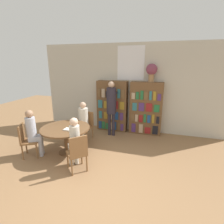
# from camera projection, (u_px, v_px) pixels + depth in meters

# --- Properties ---
(ground_plane) EXTENTS (16.00, 16.00, 0.00)m
(ground_plane) POSITION_uv_depth(u_px,v_px,m) (96.00, 188.00, 3.44)
(ground_plane) COLOR olive
(wall_back) EXTENTS (6.40, 0.07, 3.00)m
(wall_back) POSITION_uv_depth(u_px,v_px,m) (130.00, 88.00, 6.03)
(wall_back) COLOR beige
(wall_back) RESTS_ON ground_plane
(bookshelf_left) EXTENTS (1.06, 0.34, 1.77)m
(bookshelf_left) POSITION_uv_depth(u_px,v_px,m) (112.00, 106.00, 6.19)
(bookshelf_left) COLOR brown
(bookshelf_left) RESTS_ON ground_plane
(bookshelf_right) EXTENTS (1.06, 0.34, 1.77)m
(bookshelf_right) POSITION_uv_depth(u_px,v_px,m) (146.00, 109.00, 5.86)
(bookshelf_right) COLOR brown
(bookshelf_right) RESTS_ON ground_plane
(flower_vase) EXTENTS (0.35, 0.35, 0.57)m
(flower_vase) POSITION_uv_depth(u_px,v_px,m) (152.00, 71.00, 5.49)
(flower_vase) COLOR #997047
(flower_vase) RESTS_ON bookshelf_right
(reading_table) EXTENTS (1.28, 1.28, 0.73)m
(reading_table) POSITION_uv_depth(u_px,v_px,m) (66.00, 131.00, 4.62)
(reading_table) COLOR brown
(reading_table) RESTS_ON ground_plane
(chair_near_camera) EXTENTS (0.54, 0.54, 0.89)m
(chair_near_camera) POSITION_uv_depth(u_px,v_px,m) (27.00, 139.00, 4.48)
(chair_near_camera) COLOR brown
(chair_near_camera) RESTS_ON ground_plane
(chair_left_side) EXTENTS (0.45, 0.45, 0.89)m
(chair_left_side) POSITION_uv_depth(u_px,v_px,m) (86.00, 124.00, 5.51)
(chair_left_side) COLOR brown
(chair_left_side) RESTS_ON ground_plane
(chair_far_side) EXTENTS (0.57, 0.57, 0.89)m
(chair_far_side) POSITION_uv_depth(u_px,v_px,m) (78.00, 152.00, 3.83)
(chair_far_side) COLOR brown
(chair_far_side) RESTS_ON ground_plane
(seated_reader_left) EXTENTS (0.33, 0.40, 1.24)m
(seated_reader_left) POSITION_uv_depth(u_px,v_px,m) (83.00, 119.00, 5.29)
(seated_reader_left) COLOR beige
(seated_reader_left) RESTS_ON ground_plane
(seated_reader_right) EXTENTS (0.39, 0.38, 1.24)m
(seated_reader_right) POSITION_uv_depth(u_px,v_px,m) (74.00, 140.00, 3.93)
(seated_reader_right) COLOR beige
(seated_reader_right) RESTS_ON ground_plane
(seated_reader_back) EXTENTS (0.39, 0.36, 1.25)m
(seated_reader_back) POSITION_uv_depth(u_px,v_px,m) (33.00, 131.00, 4.45)
(seated_reader_back) COLOR #B2B7C6
(seated_reader_back) RESTS_ON ground_plane
(librarian_standing) EXTENTS (0.31, 0.58, 1.81)m
(librarian_standing) POSITION_uv_depth(u_px,v_px,m) (111.00, 103.00, 5.63)
(librarian_standing) COLOR #28232D
(librarian_standing) RESTS_ON ground_plane
(open_book_on_table) EXTENTS (0.24, 0.18, 0.03)m
(open_book_on_table) POSITION_uv_depth(u_px,v_px,m) (69.00, 129.00, 4.42)
(open_book_on_table) COLOR silver
(open_book_on_table) RESTS_ON reading_table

